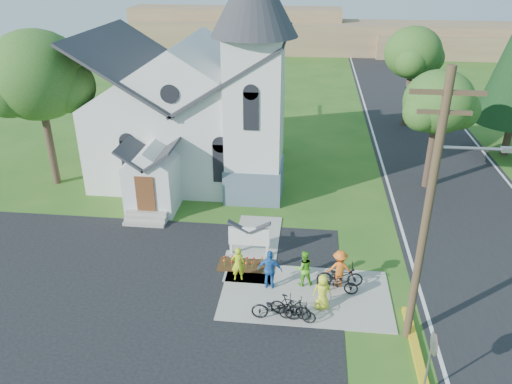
# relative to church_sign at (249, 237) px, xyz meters

# --- Properties ---
(ground) EXTENTS (120.00, 120.00, 0.00)m
(ground) POSITION_rel_church_sign_xyz_m (1.20, -3.20, -1.03)
(ground) COLOR #285C1A
(ground) RESTS_ON ground
(parking_lot) EXTENTS (20.00, 16.00, 0.02)m
(parking_lot) POSITION_rel_church_sign_xyz_m (-5.80, -5.20, -1.02)
(parking_lot) COLOR black
(parking_lot) RESTS_ON ground
(road) EXTENTS (8.00, 90.00, 0.02)m
(road) POSITION_rel_church_sign_xyz_m (11.20, 11.80, -1.02)
(road) COLOR black
(road) RESTS_ON ground
(sidewalk) EXTENTS (7.00, 4.00, 0.05)m
(sidewalk) POSITION_rel_church_sign_xyz_m (2.70, -2.70, -1.00)
(sidewalk) COLOR gray
(sidewalk) RESTS_ON ground
(church) EXTENTS (12.35, 12.00, 13.00)m
(church) POSITION_rel_church_sign_xyz_m (-4.28, 9.28, 4.22)
(church) COLOR silver
(church) RESTS_ON ground
(church_sign) EXTENTS (2.20, 0.40, 1.70)m
(church_sign) POSITION_rel_church_sign_xyz_m (0.00, 0.00, 0.00)
(church_sign) COLOR gray
(church_sign) RESTS_ON ground
(flower_bed) EXTENTS (2.60, 1.10, 0.07)m
(flower_bed) POSITION_rel_church_sign_xyz_m (0.00, -0.90, -0.99)
(flower_bed) COLOR #341F0E
(flower_bed) RESTS_ON ground
(utility_pole) EXTENTS (3.45, 0.28, 10.00)m
(utility_pole) POSITION_rel_church_sign_xyz_m (6.56, -4.70, 4.38)
(utility_pole) COLOR #453022
(utility_pole) RESTS_ON ground
(stop_sign) EXTENTS (0.11, 0.76, 2.48)m
(stop_sign) POSITION_rel_church_sign_xyz_m (6.63, -7.40, 0.75)
(stop_sign) COLOR gray
(stop_sign) RESTS_ON ground
(tree_lot_corner) EXTENTS (5.60, 5.60, 9.15)m
(tree_lot_corner) POSITION_rel_church_sign_xyz_m (-12.80, 6.80, 5.58)
(tree_lot_corner) COLOR #3D2C21
(tree_lot_corner) RESTS_ON ground
(tree_road_near) EXTENTS (4.00, 4.00, 7.05)m
(tree_road_near) POSITION_rel_church_sign_xyz_m (9.70, 8.80, 4.18)
(tree_road_near) COLOR #3D2C21
(tree_road_near) RESTS_ON ground
(tree_road_mid) EXTENTS (4.40, 4.40, 7.80)m
(tree_road_mid) POSITION_rel_church_sign_xyz_m (10.20, 20.80, 4.75)
(tree_road_mid) COLOR #3D2C21
(tree_road_mid) RESTS_ON ground
(distant_hills) EXTENTS (61.00, 10.00, 5.60)m
(distant_hills) POSITION_rel_church_sign_xyz_m (4.56, 53.13, 1.15)
(distant_hills) COLOR #7D6446
(distant_hills) RESTS_ON ground
(cyclist_0) EXTENTS (0.65, 0.50, 1.60)m
(cyclist_0) POSITION_rel_church_sign_xyz_m (-0.24, -1.97, -0.18)
(cyclist_0) COLOR #BBD318
(cyclist_0) RESTS_ON sidewalk
(bike_0) EXTENTS (1.97, 0.74, 1.02)m
(bike_0) POSITION_rel_church_sign_xyz_m (1.61, -4.35, -0.47)
(bike_0) COLOR black
(bike_0) RESTS_ON sidewalk
(cyclist_1) EXTENTS (0.92, 0.80, 1.62)m
(cyclist_1) POSITION_rel_church_sign_xyz_m (2.58, -2.00, -0.16)
(cyclist_1) COLOR #5ABD23
(cyclist_1) RESTS_ON sidewalk
(bike_1) EXTENTS (1.72, 0.87, 1.00)m
(bike_1) POSITION_rel_church_sign_xyz_m (2.15, -4.19, -0.48)
(bike_1) COLOR black
(bike_1) RESTS_ON sidewalk
(cyclist_2) EXTENTS (1.07, 0.51, 1.78)m
(cyclist_2) POSITION_rel_church_sign_xyz_m (1.17, -2.37, -0.09)
(cyclist_2) COLOR blue
(cyclist_2) RESTS_ON sidewalk
(bike_2) EXTENTS (1.79, 0.81, 0.91)m
(bike_2) POSITION_rel_church_sign_xyz_m (4.00, -2.40, -0.52)
(bike_2) COLOR black
(bike_2) RESTS_ON sidewalk
(cyclist_3) EXTENTS (1.12, 0.68, 1.70)m
(cyclist_3) POSITION_rel_church_sign_xyz_m (4.08, -1.90, -0.13)
(cyclist_3) COLOR orange
(cyclist_3) RESTS_ON sidewalk
(bike_3) EXTENTS (1.54, 0.68, 0.89)m
(bike_3) POSITION_rel_church_sign_xyz_m (2.40, -4.40, -0.53)
(bike_3) COLOR black
(bike_3) RESTS_ON sidewalk
(cyclist_4) EXTENTS (0.80, 0.56, 1.54)m
(cyclist_4) POSITION_rel_church_sign_xyz_m (3.35, -3.49, -0.21)
(cyclist_4) COLOR yellow
(cyclist_4) RESTS_ON sidewalk
(bike_4) EXTENTS (1.99, 0.79, 1.03)m
(bike_4) POSITION_rel_church_sign_xyz_m (4.11, -1.94, -0.46)
(bike_4) COLOR black
(bike_4) RESTS_ON sidewalk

